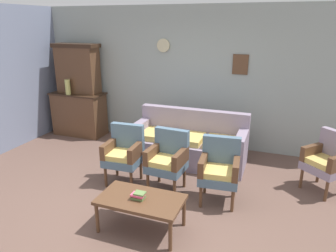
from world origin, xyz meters
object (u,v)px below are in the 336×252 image
at_px(armchair_by_doorway, 220,168).
at_px(wingback_chair_by_fireplace, 328,159).
at_px(vase_on_cabinet, 68,87).
at_px(floral_couch, 189,144).
at_px(armchair_near_cabinet, 124,152).
at_px(coffee_table, 141,201).
at_px(side_cabinet, 80,114).
at_px(armchair_row_middle, 168,158).
at_px(book_stack_on_table, 139,196).

relative_size(armchair_by_doorway, wingback_chair_by_fireplace, 1.00).
xyz_separation_m(vase_on_cabinet, floral_couch, (2.78, -0.36, -0.76)).
bearing_deg(armchair_by_doorway, vase_on_cabinet, 157.63).
relative_size(armchair_near_cabinet, wingback_chair_by_fireplace, 1.00).
bearing_deg(armchair_by_doorway, coffee_table, -127.31).
distance_m(armchair_by_doorway, coffee_table, 1.22).
xyz_separation_m(side_cabinet, armchair_row_middle, (2.67, -1.59, 0.03)).
bearing_deg(armchair_by_doorway, armchair_row_middle, 176.11).
xyz_separation_m(armchair_by_doorway, wingback_chair_by_fireplace, (1.41, 0.81, 0.00)).
bearing_deg(armchair_row_middle, floral_couch, 89.29).
bearing_deg(side_cabinet, coffee_table, -43.82).
bearing_deg(side_cabinet, book_stack_on_table, -44.24).
height_order(floral_couch, armchair_by_doorway, same).
bearing_deg(armchair_near_cabinet, floral_couch, 55.97).
height_order(floral_couch, coffee_table, floral_couch).
bearing_deg(book_stack_on_table, coffee_table, 60.31).
bearing_deg(armchair_near_cabinet, book_stack_on_table, -54.25).
xyz_separation_m(vase_on_cabinet, wingback_chair_by_fireplace, (4.95, -0.64, -0.59)).
bearing_deg(armchair_row_middle, armchair_near_cabinet, -178.32).
height_order(floral_couch, wingback_chair_by_fireplace, same).
height_order(armchair_near_cabinet, coffee_table, armchair_near_cabinet).
relative_size(vase_on_cabinet, wingback_chair_by_fireplace, 0.35).
bearing_deg(book_stack_on_table, wingback_chair_by_fireplace, 39.84).
bearing_deg(vase_on_cabinet, armchair_by_doorway, -22.37).
relative_size(side_cabinet, floral_couch, 0.58).
distance_m(side_cabinet, armchair_near_cabinet, 2.54).
relative_size(armchair_by_doorway, book_stack_on_table, 5.60).
distance_m(vase_on_cabinet, book_stack_on_table, 3.76).
relative_size(armchair_row_middle, armchair_by_doorway, 1.00).
distance_m(side_cabinet, coffee_table, 3.76).
distance_m(floral_couch, armchair_near_cabinet, 1.30).
bearing_deg(vase_on_cabinet, floral_couch, -7.42).
bearing_deg(wingback_chair_by_fireplace, vase_on_cabinet, 172.61).
bearing_deg(armchair_row_middle, book_stack_on_table, -88.46).
bearing_deg(armchair_by_doorway, armchair_near_cabinet, 178.76).
distance_m(side_cabinet, wingback_chair_by_fireplace, 4.93).
bearing_deg(armchair_row_middle, side_cabinet, 149.25).
height_order(floral_couch, book_stack_on_table, floral_couch).
relative_size(coffee_table, book_stack_on_table, 6.23).
xyz_separation_m(vase_on_cabinet, armchair_by_doorway, (3.54, -1.46, -0.59)).
xyz_separation_m(floral_couch, coffee_table, (0.03, -2.06, 0.05)).
bearing_deg(book_stack_on_table, vase_on_cabinet, 138.82).
height_order(armchair_near_cabinet, armchair_by_doorway, same).
height_order(vase_on_cabinet, floral_couch, vase_on_cabinet).
xyz_separation_m(armchair_row_middle, coffee_table, (0.04, -1.01, -0.12)).
height_order(side_cabinet, armchair_row_middle, side_cabinet).
xyz_separation_m(side_cabinet, armchair_near_cabinet, (1.97, -1.61, 0.03)).
bearing_deg(side_cabinet, armchair_near_cabinet, -39.32).
bearing_deg(floral_couch, side_cabinet, 168.49).
relative_size(armchair_near_cabinet, armchair_row_middle, 1.00).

